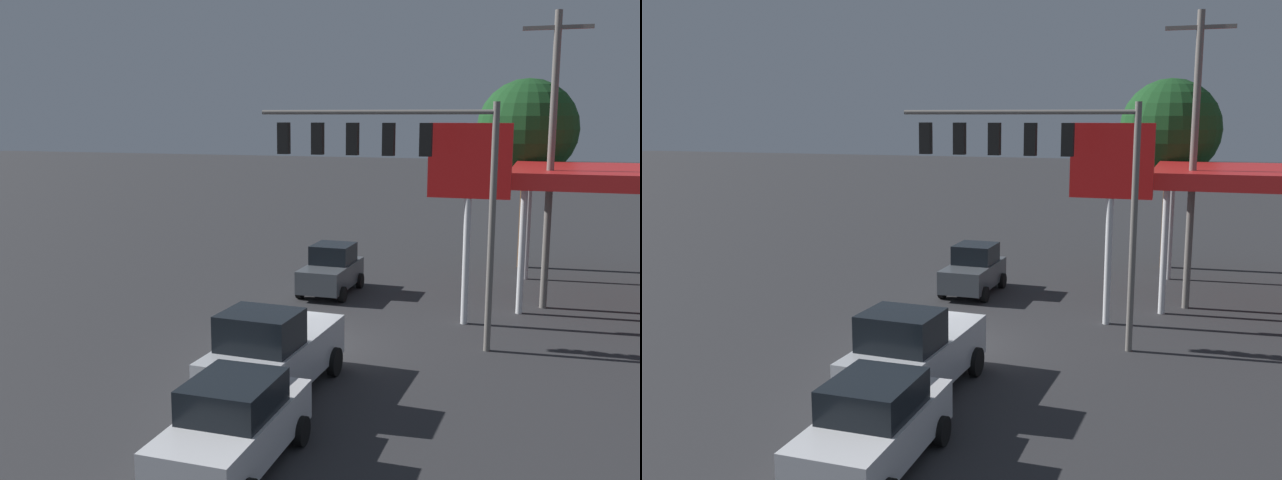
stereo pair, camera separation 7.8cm
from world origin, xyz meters
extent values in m
plane|color=#2D2D30|center=(0.00, 0.00, 0.00)|extent=(200.00, 200.00, 0.00)
cylinder|color=slate|center=(-5.65, -1.18, 3.77)|extent=(0.20, 0.20, 7.53)
cylinder|color=slate|center=(-1.99, -1.18, 7.23)|extent=(7.33, 0.14, 0.14)
cube|color=black|center=(-3.62, -1.18, 6.41)|extent=(0.36, 0.28, 1.00)
sphere|color=#FF4141|center=(-3.62, -1.37, 6.71)|extent=(0.22, 0.22, 0.22)
sphere|color=#392305|center=(-3.62, -1.37, 6.41)|extent=(0.22, 0.22, 0.22)
sphere|color=black|center=(-3.62, -1.37, 6.11)|extent=(0.22, 0.22, 0.22)
cube|color=black|center=(-2.47, -1.18, 6.41)|extent=(0.36, 0.28, 1.00)
sphere|color=#FF4141|center=(-2.47, -1.37, 6.71)|extent=(0.22, 0.22, 0.22)
sphere|color=#392305|center=(-2.47, -1.37, 6.41)|extent=(0.22, 0.22, 0.22)
sphere|color=black|center=(-2.47, -1.37, 6.11)|extent=(0.22, 0.22, 0.22)
cube|color=black|center=(-1.33, -1.18, 6.41)|extent=(0.36, 0.28, 1.00)
sphere|color=#FF4141|center=(-1.33, -1.37, 6.71)|extent=(0.22, 0.22, 0.22)
sphere|color=#392305|center=(-1.33, -1.37, 6.41)|extent=(0.22, 0.22, 0.22)
sphere|color=black|center=(-1.33, -1.37, 6.11)|extent=(0.22, 0.22, 0.22)
cube|color=black|center=(-0.19, -1.18, 6.41)|extent=(0.36, 0.28, 1.00)
sphere|color=#FF4141|center=(-0.19, -1.37, 6.71)|extent=(0.22, 0.22, 0.22)
sphere|color=#392305|center=(-0.19, -1.37, 6.41)|extent=(0.22, 0.22, 0.22)
sphere|color=black|center=(-0.19, -1.37, 6.11)|extent=(0.22, 0.22, 0.22)
cube|color=black|center=(0.95, -1.18, 6.41)|extent=(0.36, 0.28, 1.00)
sphere|color=#FF4141|center=(0.95, -1.37, 6.71)|extent=(0.22, 0.22, 0.22)
sphere|color=#392305|center=(0.95, -1.37, 6.41)|extent=(0.22, 0.22, 0.22)
sphere|color=black|center=(0.95, -1.37, 6.11)|extent=(0.22, 0.22, 0.22)
cylinder|color=slate|center=(-7.22, -6.92, 5.39)|extent=(0.26, 0.26, 10.79)
cube|color=slate|center=(-7.22, -6.92, 10.19)|extent=(2.40, 0.14, 0.14)
cylinder|color=silver|center=(-6.40, -11.68, 2.28)|extent=(0.24, 0.24, 4.56)
cylinder|color=silver|center=(-6.40, -5.84, 2.28)|extent=(0.24, 0.24, 4.56)
cylinder|color=silver|center=(-4.64, -3.89, 3.44)|extent=(0.24, 0.24, 6.89)
cube|color=red|center=(-4.64, -3.89, 5.63)|extent=(2.76, 0.24, 2.51)
cube|color=black|center=(-4.64, -4.02, 5.63)|extent=(1.93, 0.04, 0.88)
cube|color=#474C51|center=(1.03, -6.61, 0.76)|extent=(1.77, 3.83, 0.90)
cube|color=black|center=(1.03, -6.91, 1.59)|extent=(1.60, 1.73, 0.76)
cylinder|color=black|center=(0.19, -5.36, 0.31)|extent=(0.23, 0.62, 0.62)
cylinder|color=black|center=(1.92, -5.39, 0.31)|extent=(0.23, 0.62, 0.62)
cylinder|color=black|center=(0.14, -7.83, 0.31)|extent=(0.23, 0.62, 0.62)
cylinder|color=black|center=(1.88, -7.86, 0.31)|extent=(0.23, 0.62, 0.62)
cube|color=silver|center=(-1.43, 8.01, 0.78)|extent=(1.83, 4.41, 0.90)
cube|color=black|center=(-1.43, 8.01, 1.58)|extent=(1.67, 2.01, 0.70)
cylinder|color=black|center=(-0.50, 9.43, 0.33)|extent=(0.22, 0.66, 0.66)
cylinder|color=black|center=(-2.36, 6.59, 0.33)|extent=(0.22, 0.66, 0.66)
cylinder|color=black|center=(-0.52, 6.57, 0.33)|extent=(0.22, 0.66, 0.66)
cube|color=silver|center=(-0.73, 3.94, 0.95)|extent=(2.23, 5.28, 1.10)
cube|color=black|center=(-0.68, 4.83, 1.95)|extent=(1.91, 1.68, 0.90)
cylinder|color=black|center=(-1.67, 5.67, 0.40)|extent=(0.26, 0.81, 0.80)
cylinder|color=black|center=(0.37, 5.58, 0.40)|extent=(0.26, 0.81, 0.80)
cylinder|color=black|center=(-1.82, 2.29, 0.40)|extent=(0.26, 0.81, 0.80)
cylinder|color=black|center=(0.22, 2.20, 0.40)|extent=(0.26, 0.81, 0.80)
cylinder|color=#4C331E|center=(-6.10, -14.21, 2.45)|extent=(0.36, 0.36, 4.90)
sphere|color=#19471E|center=(-6.10, -14.21, 6.52)|extent=(4.61, 4.61, 4.61)
camera|label=1|loc=(-7.27, 20.35, 7.12)|focal=40.00mm
camera|label=2|loc=(-7.34, 20.32, 7.12)|focal=40.00mm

